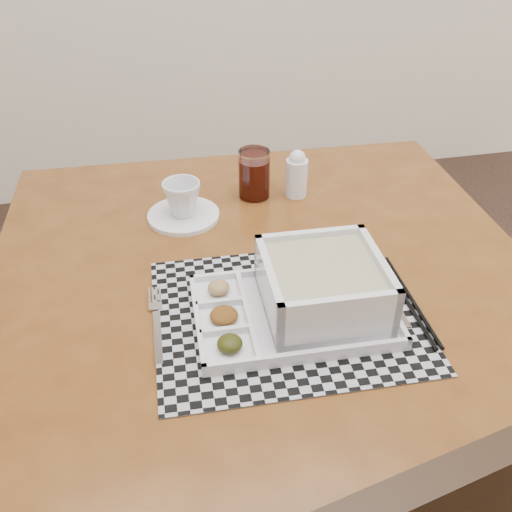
{
  "coord_description": "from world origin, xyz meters",
  "views": [
    {
      "loc": [
        -0.76,
        -0.06,
        1.38
      ],
      "look_at": [
        -0.58,
        0.73,
        0.79
      ],
      "focal_mm": 40.0,
      "sensor_mm": 36.0,
      "label": 1
    }
  ],
  "objects_px": {
    "cup": "(182,198)",
    "creamer_bottle": "(297,174)",
    "dining_table": "(266,305)",
    "serving_tray": "(314,293)",
    "juice_glass": "(254,176)"
  },
  "relations": [
    {
      "from": "dining_table",
      "to": "serving_tray",
      "type": "xyz_separation_m",
      "value": [
        0.05,
        -0.12,
        0.12
      ]
    },
    {
      "from": "cup",
      "to": "creamer_bottle",
      "type": "height_order",
      "value": "creamer_bottle"
    },
    {
      "from": "cup",
      "to": "dining_table",
      "type": "bearing_deg",
      "value": -84.91
    },
    {
      "from": "dining_table",
      "to": "serving_tray",
      "type": "relative_size",
      "value": 3.16
    },
    {
      "from": "cup",
      "to": "creamer_bottle",
      "type": "relative_size",
      "value": 0.73
    },
    {
      "from": "dining_table",
      "to": "creamer_bottle",
      "type": "distance_m",
      "value": 0.32
    },
    {
      "from": "serving_tray",
      "to": "cup",
      "type": "bearing_deg",
      "value": 116.86
    },
    {
      "from": "cup",
      "to": "juice_glass",
      "type": "xyz_separation_m",
      "value": [
        0.16,
        0.06,
        0.0
      ]
    },
    {
      "from": "juice_glass",
      "to": "serving_tray",
      "type": "bearing_deg",
      "value": -88.36
    },
    {
      "from": "dining_table",
      "to": "juice_glass",
      "type": "xyz_separation_m",
      "value": [
        0.04,
        0.28,
        0.13
      ]
    },
    {
      "from": "serving_tray",
      "to": "cup",
      "type": "distance_m",
      "value": 0.39
    },
    {
      "from": "serving_tray",
      "to": "creamer_bottle",
      "type": "bearing_deg",
      "value": 78.42
    },
    {
      "from": "juice_glass",
      "to": "creamer_bottle",
      "type": "xyz_separation_m",
      "value": [
        0.09,
        -0.01,
        0.0
      ]
    },
    {
      "from": "juice_glass",
      "to": "creamer_bottle",
      "type": "bearing_deg",
      "value": -9.09
    },
    {
      "from": "dining_table",
      "to": "creamer_bottle",
      "type": "bearing_deg",
      "value": 63.91
    }
  ]
}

